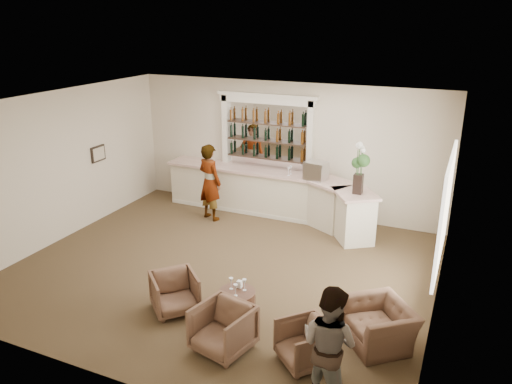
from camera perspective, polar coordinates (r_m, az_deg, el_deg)
ground at (r=10.14m, az=-3.79°, el=-8.69°), size 8.00×8.00×0.00m
room_shell at (r=9.81m, az=-1.33°, el=5.08°), size 8.04×7.02×3.32m
bar_counter at (r=12.46m, az=1.84°, el=-0.26°), size 5.72×1.80×1.14m
back_bar_alcove at (r=12.55m, az=1.20°, el=6.82°), size 2.64×0.25×3.00m
cocktail_table at (r=8.49m, az=-2.17°, el=-12.74°), size 0.62×0.62×0.50m
sommelier at (r=12.21m, az=-5.30°, el=1.13°), size 0.81×0.67×1.91m
guest at (r=6.70m, az=8.36°, el=-16.87°), size 0.97×0.85×1.66m
armchair_left at (r=8.74m, az=-9.27°, el=-11.29°), size 1.05×1.05×0.69m
armchair_center at (r=7.73m, az=-3.81°, el=-15.32°), size 0.95×0.97×0.74m
armchair_right at (r=7.53m, az=5.61°, el=-16.88°), size 0.99×1.00×0.65m
armchair_far at (r=8.10m, az=13.88°, el=-14.51°), size 1.32×1.34×0.66m
espresso_machine at (r=11.78m, az=6.88°, el=2.44°), size 0.56×0.49×0.43m
flower_vase at (r=10.87m, az=11.74°, el=3.06°), size 0.30×0.30×1.14m
wine_glass_bar_left at (r=12.16m, az=4.00°, el=2.53°), size 0.07×0.07×0.21m
wine_glass_bar_right at (r=12.05m, az=3.75°, el=2.37°), size 0.07×0.07×0.21m
wine_glass_tbl_a at (r=8.38m, az=-2.86°, el=-10.40°), size 0.07×0.07×0.21m
wine_glass_tbl_b at (r=8.34m, az=-1.33°, el=-10.56°), size 0.07×0.07×0.21m
wine_glass_tbl_c at (r=8.19m, az=-2.35°, el=-11.14°), size 0.07×0.07×0.21m
napkin_holder at (r=8.45m, az=-1.90°, el=-10.47°), size 0.08×0.08×0.12m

